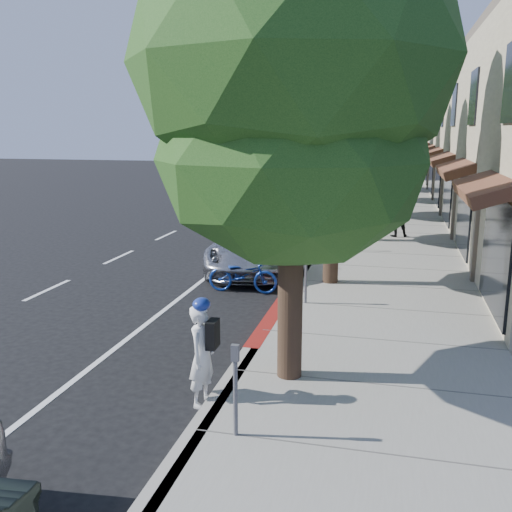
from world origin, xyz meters
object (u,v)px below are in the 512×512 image
(street_tree_3, at_px, (363,119))
(dark_sedan, at_px, (296,215))
(cyclist, at_px, (203,356))
(dark_suv_far, at_px, (330,178))
(street_tree_4, at_px, (369,121))
(bicycle, at_px, (243,275))
(silver_suv, at_px, (254,245))
(street_tree_2, at_px, (353,114))
(street_tree_5, at_px, (373,121))
(street_tree_0, at_px, (293,72))
(street_tree_1, at_px, (336,84))
(pedestrian, at_px, (397,215))
(white_pickup, at_px, (319,195))

(street_tree_3, xyz_separation_m, dark_sedan, (-2.21, -4.44, -3.76))
(cyclist, xyz_separation_m, dark_suv_far, (-1.54, 31.00, 0.08))
(street_tree_4, xyz_separation_m, cyclist, (-1.14, -25.00, -3.74))
(cyclist, bearing_deg, bicycle, 18.80)
(bicycle, distance_m, dark_suv_far, 25.01)
(silver_suv, distance_m, dark_suv_far, 22.50)
(bicycle, relative_size, silver_suv, 0.34)
(street_tree_2, xyz_separation_m, bicycle, (-2.12, -7.00, -4.13))
(street_tree_5, height_order, dark_suv_far, street_tree_5)
(street_tree_0, bearing_deg, dark_sedan, 99.25)
(silver_suv, bearing_deg, street_tree_5, 75.90)
(street_tree_2, bearing_deg, dark_suv_far, 98.45)
(street_tree_3, xyz_separation_m, bicycle, (-2.12, -13.00, -4.05))
(bicycle, bearing_deg, dark_sedan, -0.16)
(street_tree_1, distance_m, cyclist, 8.34)
(street_tree_4, distance_m, silver_suv, 17.10)
(street_tree_1, height_order, cyclist, street_tree_1)
(street_tree_2, bearing_deg, street_tree_3, 90.00)
(street_tree_0, distance_m, street_tree_4, 24.00)
(street_tree_0, bearing_deg, street_tree_1, 90.00)
(street_tree_0, distance_m, street_tree_2, 12.00)
(street_tree_2, relative_size, pedestrian, 4.46)
(street_tree_5, distance_m, cyclist, 31.26)
(street_tree_0, distance_m, white_pickup, 20.82)
(street_tree_0, bearing_deg, cyclist, -138.71)
(street_tree_4, height_order, cyclist, street_tree_4)
(cyclist, bearing_deg, dark_sedan, 13.74)
(street_tree_4, relative_size, cyclist, 4.63)
(cyclist, distance_m, bicycle, 6.09)
(silver_suv, relative_size, dark_sedan, 1.13)
(street_tree_2, relative_size, bicycle, 4.07)
(street_tree_5, bearing_deg, cyclist, -92.10)
(street_tree_3, height_order, dark_sedan, street_tree_3)
(white_pickup, bearing_deg, silver_suv, -83.94)
(street_tree_4, relative_size, pedestrian, 4.43)
(street_tree_3, xyz_separation_m, street_tree_4, (-0.00, 6.00, 0.00))
(silver_suv, relative_size, pedestrian, 3.19)
(street_tree_0, relative_size, pedestrian, 4.86)
(street_tree_1, distance_m, dark_sedan, 9.02)
(street_tree_2, height_order, dark_suv_far, street_tree_2)
(street_tree_2, bearing_deg, street_tree_5, 90.00)
(white_pickup, bearing_deg, street_tree_2, -68.12)
(street_tree_2, height_order, silver_suv, street_tree_2)
(cyclist, height_order, dark_suv_far, dark_suv_far)
(bicycle, height_order, silver_suv, silver_suv)
(cyclist, height_order, silver_suv, cyclist)
(street_tree_0, xyz_separation_m, white_pickup, (-2.18, 20.30, -4.09))
(cyclist, xyz_separation_m, bicycle, (-0.98, 6.00, -0.31))
(bicycle, distance_m, pedestrian, 8.96)
(street_tree_3, xyz_separation_m, cyclist, (-1.14, -19.00, -3.74))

